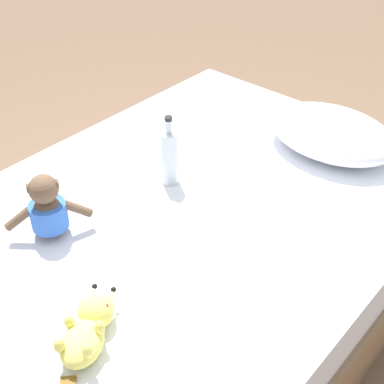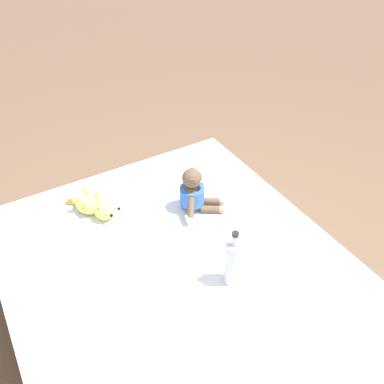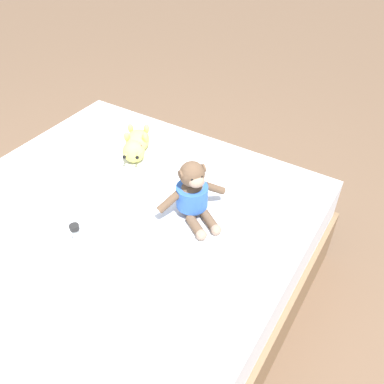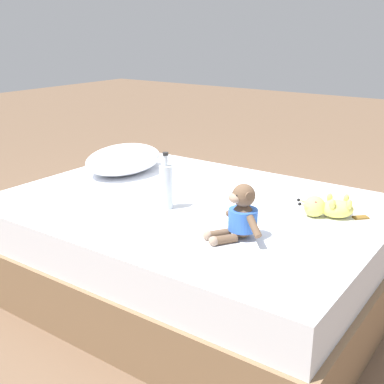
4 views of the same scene
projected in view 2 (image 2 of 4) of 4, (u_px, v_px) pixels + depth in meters
The scene contains 5 objects.
ground_plane at pixel (194, 351), 1.98m from camera, with size 16.00×16.00×0.00m, color brown.
bed at pixel (194, 322), 1.83m from camera, with size 1.43×1.92×0.49m.
plush_monkey at pixel (194, 193), 2.00m from camera, with size 0.25×0.26×0.24m.
plush_yellow_creature at pixel (95, 206), 1.99m from camera, with size 0.21×0.31×0.10m.
glass_bottle at pixel (233, 262), 1.63m from camera, with size 0.07×0.07×0.28m.
Camera 2 is at (0.54, 0.90, 1.85)m, focal length 38.32 mm.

